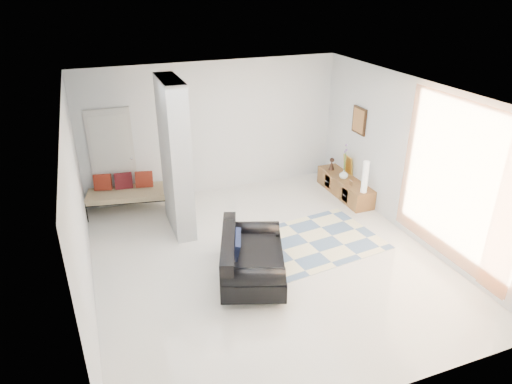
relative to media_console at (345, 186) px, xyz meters
name	(u,v)px	position (x,y,z in m)	size (l,w,h in m)	color
floor	(266,259)	(-2.52, -1.70, -0.21)	(6.00, 6.00, 0.00)	white
ceiling	(268,94)	(-2.52, -1.70, 2.59)	(6.00, 6.00, 0.00)	white
wall_back	(213,129)	(-2.52, 1.30, 1.19)	(6.00, 6.00, 0.00)	white
wall_front	(379,299)	(-2.52, -4.70, 1.19)	(6.00, 6.00, 0.00)	white
wall_left	(79,213)	(-5.27, -1.70, 1.19)	(6.00, 6.00, 0.00)	white
wall_right	(413,160)	(0.23, -1.70, 1.19)	(6.00, 6.00, 0.00)	white
partition_column	(175,158)	(-3.62, -0.10, 1.19)	(0.35, 1.20, 2.80)	#ACB1B3
hallway_door	(113,159)	(-4.62, 1.26, 0.81)	(0.85, 0.06, 2.04)	silver
curtain	(457,184)	(0.15, -2.85, 1.24)	(2.55, 2.55, 0.00)	orange
wall_art	(359,121)	(0.20, 0.00, 1.44)	(0.04, 0.45, 0.55)	#311C0D
media_console	(345,186)	(0.00, 0.00, 0.00)	(0.45, 1.67, 0.80)	brown
loveseat	(249,258)	(-2.96, -2.08, 0.15)	(1.41, 1.82, 0.76)	silver
daybed	(131,191)	(-4.39, 0.93, 0.21)	(1.85, 1.04, 0.77)	black
area_rug	(308,243)	(-1.62, -1.50, -0.20)	(2.52, 1.68, 0.01)	#EFE8B7
cylinder_lamp	(365,177)	(-0.02, -0.72, 0.52)	(0.12, 0.12, 0.65)	silver
bronze_figurine	(332,164)	(-0.05, 0.53, 0.33)	(0.14, 0.14, 0.27)	black
vase	(344,174)	(-0.05, 0.00, 0.29)	(0.19, 0.19, 0.20)	white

